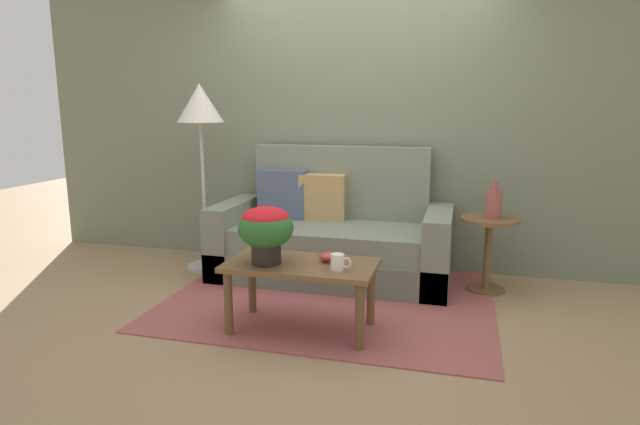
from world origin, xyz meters
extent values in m
plane|color=#997A56|center=(0.00, 0.00, 0.00)|extent=(14.00, 14.00, 0.00)
cube|color=slate|center=(0.00, 1.23, 1.32)|extent=(6.40, 0.12, 2.64)
cube|color=#994C47|center=(0.00, 0.17, 0.01)|extent=(2.45, 1.95, 0.01)
cube|color=#626B59|center=(-0.12, 0.68, 0.13)|extent=(2.01, 0.89, 0.26)
cube|color=slate|center=(-0.12, 0.66, 0.37)|extent=(1.59, 0.80, 0.21)
cube|color=slate|center=(-0.12, 1.05, 0.68)|extent=(1.59, 0.16, 0.89)
cube|color=slate|center=(-1.02, 0.68, 0.32)|extent=(0.21, 0.89, 0.64)
cube|color=slate|center=(0.78, 0.68, 0.32)|extent=(0.21, 0.89, 0.64)
cube|color=tan|center=(-0.26, 0.89, 0.68)|extent=(0.42, 0.18, 0.41)
cube|color=#4C5670|center=(-0.62, 0.88, 0.69)|extent=(0.44, 0.19, 0.44)
cylinder|color=brown|center=(-0.48, -0.64, 0.22)|extent=(0.06, 0.06, 0.44)
cylinder|color=brown|center=(0.39, -0.64, 0.22)|extent=(0.06, 0.06, 0.44)
cylinder|color=brown|center=(-0.48, -0.23, 0.22)|extent=(0.06, 0.06, 0.44)
cylinder|color=brown|center=(0.39, -0.23, 0.22)|extent=(0.06, 0.06, 0.44)
cube|color=brown|center=(-0.05, -0.43, 0.45)|extent=(0.98, 0.52, 0.03)
cylinder|color=brown|center=(1.17, 0.70, 0.01)|extent=(0.30, 0.30, 0.03)
cylinder|color=brown|center=(1.17, 0.70, 0.30)|extent=(0.06, 0.06, 0.55)
cylinder|color=brown|center=(1.17, 0.70, 0.59)|extent=(0.46, 0.46, 0.03)
cylinder|color=#B2B2B7|center=(-1.31, 0.69, 0.01)|extent=(0.35, 0.35, 0.03)
cylinder|color=#B2B2B7|center=(-1.31, 0.69, 0.68)|extent=(0.03, 0.03, 1.31)
cone|color=beige|center=(-1.31, 0.69, 1.50)|extent=(0.41, 0.41, 0.33)
cylinder|color=black|center=(-0.26, -0.51, 0.55)|extent=(0.19, 0.19, 0.15)
ellipsoid|color=#286028|center=(-0.26, -0.51, 0.71)|extent=(0.36, 0.36, 0.26)
ellipsoid|color=red|center=(-0.26, -0.51, 0.78)|extent=(0.31, 0.31, 0.14)
cylinder|color=white|center=(0.22, -0.52, 0.52)|extent=(0.09, 0.09, 0.10)
torus|color=white|center=(0.27, -0.52, 0.52)|extent=(0.07, 0.01, 0.07)
cylinder|color=#B2382D|center=(0.12, -0.36, 0.48)|extent=(0.05, 0.05, 0.02)
ellipsoid|color=#B2382D|center=(0.12, -0.36, 0.51)|extent=(0.12, 0.12, 0.06)
cylinder|color=#934C42|center=(1.19, 0.70, 0.72)|extent=(0.13, 0.13, 0.22)
cylinder|color=#934C42|center=(1.19, 0.70, 0.87)|extent=(0.06, 0.06, 0.07)
camera|label=1|loc=(0.95, -3.65, 1.49)|focal=30.03mm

